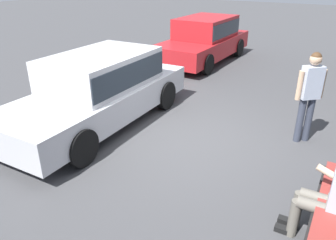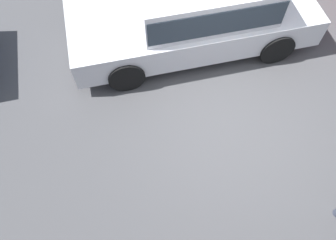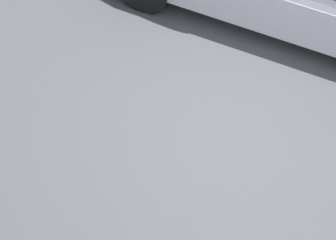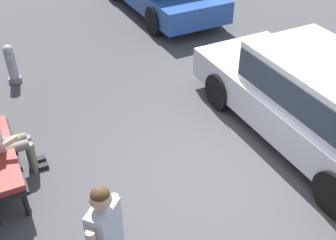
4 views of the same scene
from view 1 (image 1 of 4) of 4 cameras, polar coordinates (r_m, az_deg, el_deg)
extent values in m
plane|color=#424244|center=(6.42, 2.53, -3.44)|extent=(60.00, 60.00, 0.00)
cylinder|color=black|center=(5.31, 25.77, -10.21)|extent=(0.07, 0.07, 0.41)
cylinder|color=#6B665B|center=(4.30, 24.39, -13.64)|extent=(0.15, 0.42, 0.15)
cylinder|color=#6B665B|center=(4.46, 21.05, -15.67)|extent=(0.12, 0.12, 0.52)
cube|color=black|center=(4.61, 19.59, -17.59)|extent=(0.10, 0.24, 0.07)
cylinder|color=#6B665B|center=(4.44, 24.71, -12.31)|extent=(0.15, 0.42, 0.15)
cylinder|color=#6B665B|center=(4.60, 21.48, -14.34)|extent=(0.12, 0.12, 0.52)
cube|color=black|center=(4.75, 20.07, -16.24)|extent=(0.10, 0.24, 0.07)
cylinder|color=beige|center=(4.47, 26.04, -8.19)|extent=(0.08, 0.27, 0.17)
cube|color=red|center=(11.95, 6.13, 12.64)|extent=(4.53, 1.82, 0.59)
cube|color=red|center=(12.00, 6.66, 15.77)|extent=(2.37, 1.57, 0.68)
cube|color=#28333D|center=(12.00, 6.66, 15.77)|extent=(2.32, 1.61, 0.48)
cylinder|color=black|center=(10.43, 6.88, 9.59)|extent=(0.65, 0.19, 0.65)
cylinder|color=black|center=(11.20, -0.98, 10.81)|extent=(0.65, 0.19, 0.65)
cylinder|color=black|center=(12.96, 12.21, 12.21)|extent=(0.65, 0.19, 0.65)
cylinder|color=black|center=(13.58, 5.47, 13.20)|extent=(0.65, 0.19, 0.65)
cube|color=silver|center=(7.02, -12.00, 3.35)|extent=(4.60, 1.79, 0.57)
cube|color=silver|center=(6.95, -11.47, 8.59)|extent=(2.41, 1.55, 0.67)
cube|color=#28333D|center=(6.95, -11.47, 8.59)|extent=(2.36, 1.58, 0.47)
cylinder|color=black|center=(5.66, -14.77, -4.67)|extent=(0.66, 0.19, 0.66)
cylinder|color=black|center=(6.81, -24.86, -1.06)|extent=(0.66, 0.19, 0.66)
cylinder|color=black|center=(7.72, -0.39, 4.30)|extent=(0.66, 0.19, 0.66)
cylinder|color=black|center=(8.60, -9.94, 6.10)|extent=(0.66, 0.19, 0.66)
cylinder|color=#383D4C|center=(6.76, 23.27, 0.11)|extent=(0.13, 0.13, 0.88)
cylinder|color=#383D4C|center=(6.66, 22.00, -0.03)|extent=(0.13, 0.13, 0.88)
cube|color=silver|center=(6.46, 23.71, 6.01)|extent=(0.39, 0.40, 0.60)
cylinder|color=tan|center=(6.61, 25.27, 5.74)|extent=(0.09, 0.09, 0.54)
cylinder|color=tan|center=(6.34, 21.95, 5.60)|extent=(0.09, 0.09, 0.54)
sphere|color=tan|center=(6.35, 24.36, 9.62)|extent=(0.21, 0.21, 0.21)
sphere|color=#4C331E|center=(6.34, 24.41, 9.88)|extent=(0.19, 0.19, 0.19)
camera|label=2|loc=(3.87, 42.83, 49.98)|focal=35.00mm
camera|label=3|loc=(5.57, 37.19, 36.75)|focal=55.00mm
camera|label=4|loc=(8.88, 34.97, 29.67)|focal=45.00mm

